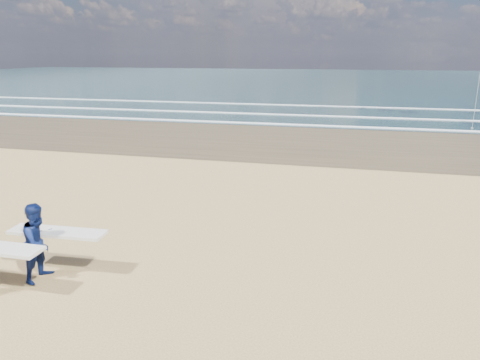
% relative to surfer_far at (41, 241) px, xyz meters
% --- Properties ---
extents(ocean, '(220.00, 100.00, 0.02)m').
position_rel_surfer_far_xyz_m(ocean, '(19.79, 71.04, -0.87)').
color(ocean, '#173034').
rests_on(ocean, ground).
extents(surfer_far, '(2.22, 1.12, 1.74)m').
position_rel_surfer_far_xyz_m(surfer_far, '(0.00, 0.00, 0.00)').
color(surfer_far, '#0D1B4D').
rests_on(surfer_far, ground).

